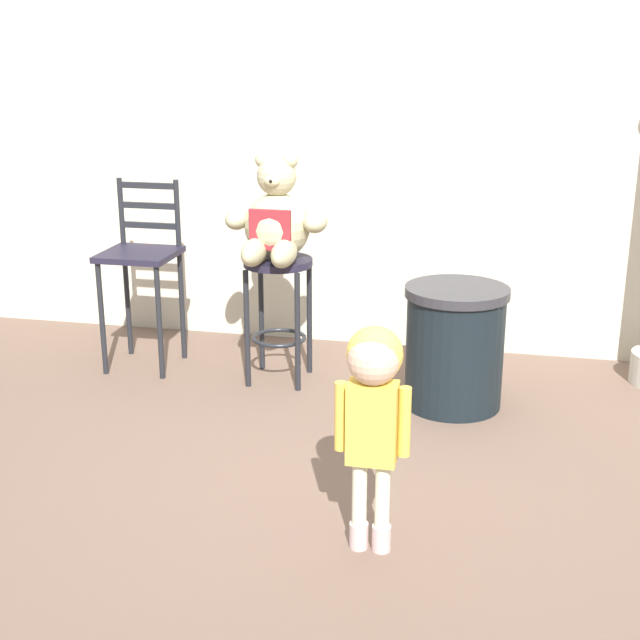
% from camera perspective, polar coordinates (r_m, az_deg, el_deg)
% --- Properties ---
extents(ground_plane, '(24.00, 24.00, 0.00)m').
position_cam_1_polar(ground_plane, '(3.99, 1.90, -10.12)').
color(ground_plane, brown).
extents(building_wall, '(6.60, 0.30, 3.75)m').
position_cam_1_polar(building_wall, '(5.49, 6.06, 17.71)').
color(building_wall, beige).
rests_on(building_wall, ground_plane).
extents(bar_stool_with_teddy, '(0.39, 0.39, 0.72)m').
position_cam_1_polar(bar_stool_with_teddy, '(4.91, -2.75, 1.73)').
color(bar_stool_with_teddy, '#1F1C2D').
rests_on(bar_stool_with_teddy, ground_plane).
extents(teddy_bear, '(0.57, 0.51, 0.59)m').
position_cam_1_polar(teddy_bear, '(4.79, -2.92, 6.45)').
color(teddy_bear, tan).
rests_on(teddy_bear, bar_stool_with_teddy).
extents(child_walking, '(0.28, 0.23, 0.89)m').
position_cam_1_polar(child_walking, '(3.18, 3.52, -4.74)').
color(child_walking, '#C7ABA8').
rests_on(child_walking, ground_plane).
extents(trash_bin, '(0.55, 0.55, 0.66)m').
position_cam_1_polar(trash_bin, '(4.66, 8.83, -1.72)').
color(trash_bin, black).
rests_on(trash_bin, ground_plane).
extents(bar_chair_empty, '(0.42, 0.42, 1.11)m').
position_cam_1_polar(bar_chair_empty, '(5.23, -11.63, 3.75)').
color(bar_chair_empty, '#1F1C2D').
rests_on(bar_chair_empty, ground_plane).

